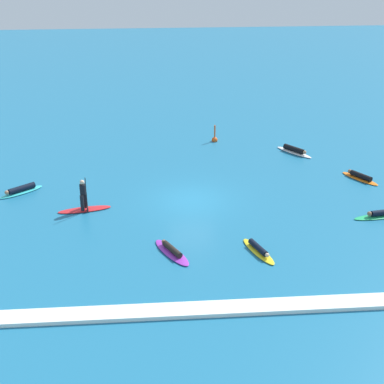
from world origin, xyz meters
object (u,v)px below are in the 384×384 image
surfer_on_teal_board (21,190)px  surfer_on_yellow_board (259,250)px  surfer_on_orange_board (360,177)px  surfer_on_red_board (84,203)px  surfer_on_green_board (382,214)px  marker_buoy (215,139)px  surfer_on_white_board (294,151)px  surfer_on_purple_board (172,251)px

surfer_on_teal_board → surfer_on_yellow_board: bearing=111.4°
surfer_on_orange_board → surfer_on_red_board: size_ratio=0.85×
surfer_on_green_board → surfer_on_red_board: size_ratio=1.11×
surfer_on_orange_board → surfer_on_teal_board: (-20.19, -0.41, 0.02)m
surfer_on_orange_board → marker_buoy: size_ratio=1.90×
surfer_on_white_board → surfer_on_red_board: surfer_on_red_board is taller
marker_buoy → surfer_on_teal_board: bearing=-147.5°
surfer_on_teal_board → surfer_on_white_board: bearing=158.6°
surfer_on_green_board → surfer_on_red_board: (-15.78, 1.95, 0.33)m
surfer_on_teal_board → surfer_on_green_board: surfer_on_teal_board is taller
surfer_on_yellow_board → surfer_on_teal_board: (-12.48, 7.51, 0.04)m
surfer_on_purple_board → surfer_on_orange_board: bearing=-85.6°
surfer_on_red_board → marker_buoy: surfer_on_red_board is taller
surfer_on_white_board → surfer_on_yellow_board: (-4.78, -12.51, -0.04)m
surfer_on_white_board → surfer_on_green_board: surfer_on_white_board is taller
surfer_on_red_board → surfer_on_orange_board: bearing=-0.5°
surfer_on_yellow_board → surfer_on_red_board: bearing=-141.4°
surfer_on_teal_board → marker_buoy: bearing=174.9°
surfer_on_orange_board → surfer_on_purple_board: (-11.79, -7.70, -0.03)m
surfer_on_orange_board → marker_buoy: marker_buoy is taller
surfer_on_green_board → marker_buoy: size_ratio=2.49×
marker_buoy → surfer_on_white_board: bearing=-27.8°
surfer_on_purple_board → surfer_on_red_board: (-4.53, 4.78, 0.34)m
marker_buoy → surfer_on_red_board: bearing=-128.9°
surfer_on_green_board → marker_buoy: marker_buoy is taller
surfer_on_yellow_board → surfer_on_green_board: surfer_on_green_board is taller
surfer_on_yellow_board → surfer_on_purple_board: (-4.08, 0.22, -0.01)m
surfer_on_yellow_board → surfer_on_red_board: 9.96m
surfer_on_orange_board → marker_buoy: 10.89m
surfer_on_white_board → surfer_on_green_board: size_ratio=0.80×
surfer_on_white_board → surfer_on_yellow_board: 13.39m
surfer_on_orange_board → surfer_on_white_board: (-2.93, 4.60, 0.02)m
surfer_on_purple_board → marker_buoy: bearing=-42.6°
surfer_on_green_board → surfer_on_purple_board: 11.60m
surfer_on_green_board → surfer_on_purple_board: size_ratio=1.17×
surfer_on_purple_board → marker_buoy: 15.46m
surfer_on_orange_board → surfer_on_white_board: surfer_on_white_board is taller
surfer_on_yellow_board → surfer_on_red_board: surfer_on_red_board is taller
surfer_on_orange_board → surfer_on_white_board: size_ratio=0.95×
surfer_on_teal_board → surfer_on_purple_board: surfer_on_teal_board is taller
surfer_on_green_board → marker_buoy: 14.32m
surfer_on_red_board → surfer_on_teal_board: bearing=136.5°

